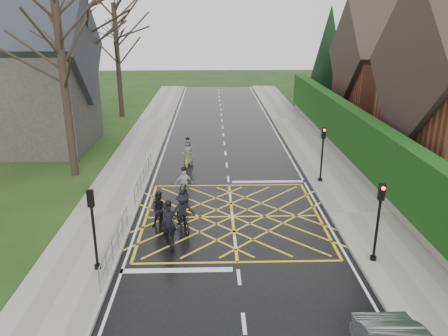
{
  "coord_description": "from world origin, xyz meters",
  "views": [
    {
      "loc": [
        -0.92,
        -18.4,
        8.76
      ],
      "look_at": [
        -0.3,
        3.19,
        1.3
      ],
      "focal_mm": 35.0,
      "sensor_mm": 36.0,
      "label": 1
    }
  ],
  "objects_px": {
    "cyclist_back": "(160,214)",
    "cyclist_mid": "(183,215)",
    "cyclist_rear": "(169,230)",
    "cyclist_front": "(184,187)",
    "cyclist_lead": "(188,155)"
  },
  "relations": [
    {
      "from": "cyclist_rear",
      "to": "cyclist_front",
      "type": "bearing_deg",
      "value": 72.94
    },
    {
      "from": "cyclist_lead",
      "to": "cyclist_front",
      "type": "bearing_deg",
      "value": -84.78
    },
    {
      "from": "cyclist_back",
      "to": "cyclist_lead",
      "type": "distance_m",
      "value": 8.67
    },
    {
      "from": "cyclist_front",
      "to": "cyclist_lead",
      "type": "relative_size",
      "value": 0.93
    },
    {
      "from": "cyclist_front",
      "to": "cyclist_back",
      "type": "bearing_deg",
      "value": -121.92
    },
    {
      "from": "cyclist_rear",
      "to": "cyclist_back",
      "type": "height_order",
      "value": "cyclist_rear"
    },
    {
      "from": "cyclist_front",
      "to": "cyclist_lead",
      "type": "height_order",
      "value": "cyclist_lead"
    },
    {
      "from": "cyclist_rear",
      "to": "cyclist_mid",
      "type": "bearing_deg",
      "value": 56.18
    },
    {
      "from": "cyclist_back",
      "to": "cyclist_lead",
      "type": "relative_size",
      "value": 0.91
    },
    {
      "from": "cyclist_front",
      "to": "cyclist_lead",
      "type": "distance_m",
      "value": 5.42
    },
    {
      "from": "cyclist_lead",
      "to": "cyclist_rear",
      "type": "bearing_deg",
      "value": -86.91
    },
    {
      "from": "cyclist_lead",
      "to": "cyclist_back",
      "type": "bearing_deg",
      "value": -90.78
    },
    {
      "from": "cyclist_back",
      "to": "cyclist_rear",
      "type": "bearing_deg",
      "value": -74.53
    },
    {
      "from": "cyclist_back",
      "to": "cyclist_mid",
      "type": "distance_m",
      "value": 1.06
    },
    {
      "from": "cyclist_rear",
      "to": "cyclist_front",
      "type": "xyz_separation_m",
      "value": [
        0.33,
        4.74,
        0.0
      ]
    }
  ]
}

